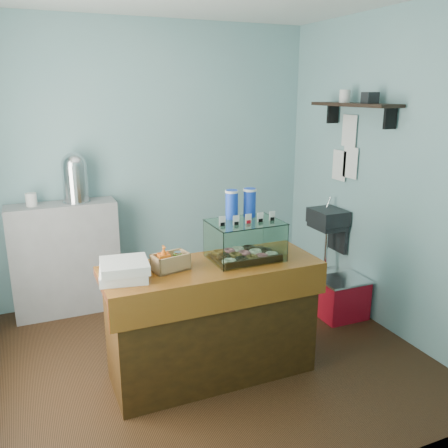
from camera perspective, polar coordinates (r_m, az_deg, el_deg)
name	(u,v)px	position (r m, az deg, el deg)	size (l,w,h in m)	color
ground	(201,357)	(4.07, -2.77, -15.67)	(3.50, 3.50, 0.00)	black
room_shell	(201,150)	(3.52, -2.79, 8.92)	(3.54, 3.04, 2.82)	#73A0A7
counter	(212,320)	(3.64, -1.44, -11.46)	(1.60, 0.60, 0.90)	#40240C
back_shelf	(66,259)	(4.86, -18.49, -3.98)	(1.00, 0.32, 1.10)	gray
display_case	(244,237)	(3.57, 2.37, -1.52)	(0.53, 0.39, 0.51)	#341A0F
condiment_crate	(169,261)	(3.36, -6.61, -4.48)	(0.28, 0.20, 0.19)	tan
pastry_boxes	(124,270)	(3.26, -11.96, -5.43)	(0.36, 0.37, 0.13)	silver
coffee_urn	(75,176)	(4.67, -17.52, 5.48)	(0.26, 0.26, 0.47)	silver
red_cooler	(342,298)	(4.75, 14.06, -8.63)	(0.45, 0.35, 0.40)	red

